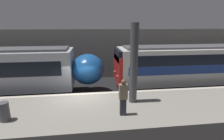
# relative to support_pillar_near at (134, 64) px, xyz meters

# --- Properties ---
(ground_plane) EXTENTS (120.00, 120.00, 0.00)m
(ground_plane) POSITION_rel_support_pillar_near_xyz_m (-2.78, 1.55, -3.14)
(ground_plane) COLOR black
(platform) EXTENTS (40.00, 4.13, 1.05)m
(platform) POSITION_rel_support_pillar_near_xyz_m (-2.78, -0.51, -2.62)
(platform) COLOR gray
(platform) RESTS_ON ground
(station_rear_barrier) EXTENTS (50.00, 0.15, 4.71)m
(station_rear_barrier) POSITION_rel_support_pillar_near_xyz_m (-2.78, 8.20, -0.78)
(station_rear_barrier) COLOR #9E998E
(station_rear_barrier) RESTS_ON ground
(support_pillar_near) EXTENTS (0.42, 0.42, 4.20)m
(support_pillar_near) POSITION_rel_support_pillar_near_xyz_m (0.00, 0.00, 0.00)
(support_pillar_near) COLOR #47474C
(support_pillar_near) RESTS_ON platform
(person_waiting) EXTENTS (0.38, 0.24, 1.74)m
(person_waiting) POSITION_rel_support_pillar_near_xyz_m (-0.80, -1.37, -1.18)
(person_waiting) COLOR #2D2D38
(person_waiting) RESTS_ON platform
(trash_bin) EXTENTS (0.44, 0.44, 0.85)m
(trash_bin) POSITION_rel_support_pillar_near_xyz_m (-6.03, -1.21, -1.67)
(trash_bin) COLOR #4C4C51
(trash_bin) RESTS_ON platform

